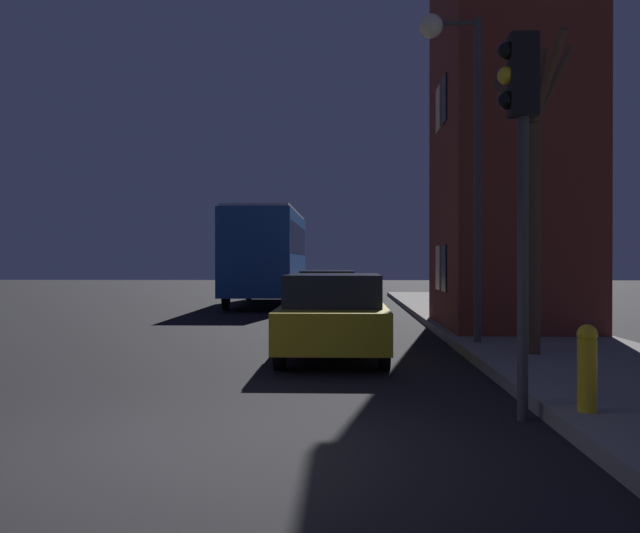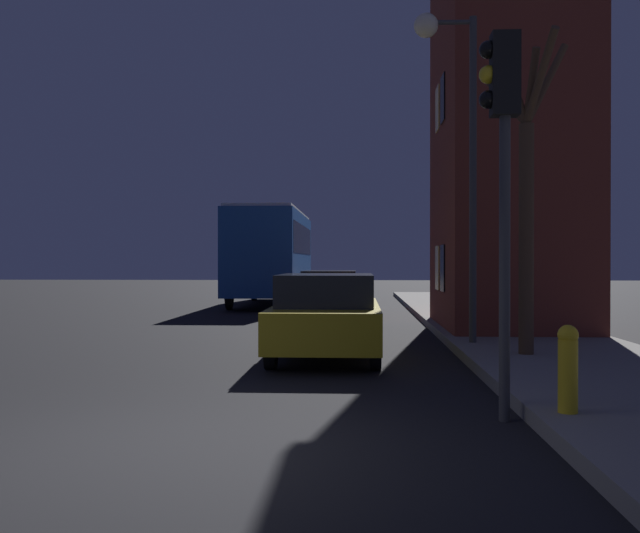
{
  "view_description": "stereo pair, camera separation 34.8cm",
  "coord_description": "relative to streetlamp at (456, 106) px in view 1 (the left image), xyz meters",
  "views": [
    {
      "loc": [
        1.75,
        -6.53,
        1.73
      ],
      "look_at": [
        1.07,
        12.74,
        1.6
      ],
      "focal_mm": 40.0,
      "sensor_mm": 36.0,
      "label": 1
    },
    {
      "loc": [
        2.1,
        -6.51,
        1.73
      ],
      "look_at": [
        1.07,
        12.74,
        1.6
      ],
      "focal_mm": 40.0,
      "sensor_mm": 36.0,
      "label": 2
    }
  ],
  "objects": [
    {
      "name": "ground_plane",
      "position": [
        -3.89,
        -7.32,
        -4.73
      ],
      "size": [
        120.0,
        120.0,
        0.0
      ],
      "primitive_type": "plane",
      "color": "black"
    },
    {
      "name": "brick_building",
      "position": [
        1.79,
        3.6,
        0.6
      ],
      "size": [
        3.4,
        5.38,
        10.26
      ],
      "color": "brown",
      "rests_on": "sidewalk"
    },
    {
      "name": "streetlamp",
      "position": [
        0.0,
        0.0,
        0.0
      ],
      "size": [
        1.21,
        0.47,
        6.34
      ],
      "color": "#38383A",
      "rests_on": "sidewalk"
    },
    {
      "name": "traffic_light",
      "position": [
        -0.23,
        -6.02,
        -1.71
      ],
      "size": [
        0.43,
        0.24,
        4.21
      ],
      "color": "#38383A",
      "rests_on": "ground"
    },
    {
      "name": "bare_tree",
      "position": [
        1.04,
        -1.76,
        -1.85
      ],
      "size": [
        1.32,
        1.97,
        5.22
      ],
      "color": "#473323",
      "rests_on": "sidewalk"
    },
    {
      "name": "bus",
      "position": [
        -5.26,
        14.73,
        -2.52
      ],
      "size": [
        2.55,
        9.41,
        3.74
      ],
      "color": "#194793",
      "rests_on": "ground"
    },
    {
      "name": "car_near_lane",
      "position": [
        -2.35,
        -0.99,
        -3.95
      ],
      "size": [
        1.86,
        4.68,
        1.51
      ],
      "color": "olive",
      "rests_on": "ground"
    },
    {
      "name": "car_mid_lane",
      "position": [
        -2.69,
        8.66,
        -3.98
      ],
      "size": [
        1.86,
        4.61,
        1.45
      ],
      "color": "#B21E19",
      "rests_on": "ground"
    },
    {
      "name": "fire_hydrant",
      "position": [
        0.36,
        -6.4,
        -4.08
      ],
      "size": [
        0.21,
        0.21,
        0.91
      ],
      "color": "gold",
      "rests_on": "sidewalk"
    }
  ]
}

